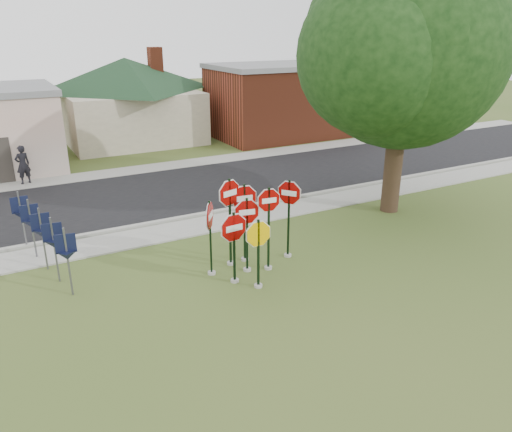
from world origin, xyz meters
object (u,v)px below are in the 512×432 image
stop_sign_yellow (258,246)px  pedestrian (23,165)px  stop_sign_center (247,225)px  stop_sign_left (234,238)px  oak_tree (405,46)px

stop_sign_yellow → pedestrian: (-4.86, 13.99, -0.32)m
stop_sign_yellow → pedestrian: bearing=109.2°
stop_sign_center → stop_sign_left: size_ratio=1.07×
stop_sign_yellow → stop_sign_left: stop_sign_left is taller
stop_sign_yellow → oak_tree: oak_tree is taller
stop_sign_yellow → oak_tree: bearing=21.7°
stop_sign_yellow → pedestrian: size_ratio=1.19×
stop_sign_center → pedestrian: (-5.06, 12.93, -0.53)m
stop_sign_center → oak_tree: 9.20m
stop_sign_left → pedestrian: (-4.41, 13.39, -0.41)m
pedestrian → stop_sign_left: bearing=91.2°
stop_sign_yellow → oak_tree: (7.75, 3.08, 5.06)m
oak_tree → stop_sign_yellow: bearing=-158.3°
stop_sign_center → stop_sign_yellow: bearing=-100.4°
stop_sign_yellow → stop_sign_left: (-0.45, 0.60, 0.10)m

